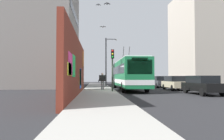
{
  "coord_description": "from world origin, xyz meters",
  "views": [
    {
      "loc": [
        -19.34,
        1.89,
        1.48
      ],
      "look_at": [
        0.66,
        0.29,
        2.16
      ],
      "focal_mm": 32.52,
      "sensor_mm": 36.0,
      "label": 1
    }
  ],
  "objects_px": {
    "pedestrian_midblock": "(102,80)",
    "street_lamp": "(107,59)",
    "parked_car_black": "(202,85)",
    "parked_car_dark_gray": "(159,81)",
    "parked_car_champagne": "(176,83)",
    "city_bus": "(128,74)",
    "traffic_light": "(112,63)"
  },
  "relations": [
    {
      "from": "parked_car_black",
      "to": "traffic_light",
      "type": "height_order",
      "value": "traffic_light"
    },
    {
      "from": "city_bus",
      "to": "parked_car_dark_gray",
      "type": "height_order",
      "value": "city_bus"
    },
    {
      "from": "pedestrian_midblock",
      "to": "parked_car_dark_gray",
      "type": "bearing_deg",
      "value": -51.6
    },
    {
      "from": "pedestrian_midblock",
      "to": "traffic_light",
      "type": "distance_m",
      "value": 3.16
    },
    {
      "from": "traffic_light",
      "to": "street_lamp",
      "type": "height_order",
      "value": "street_lamp"
    },
    {
      "from": "parked_car_dark_gray",
      "to": "city_bus",
      "type": "bearing_deg",
      "value": 134.17
    },
    {
      "from": "street_lamp",
      "to": "traffic_light",
      "type": "bearing_deg",
      "value": 179.56
    },
    {
      "from": "parked_car_champagne",
      "to": "pedestrian_midblock",
      "type": "bearing_deg",
      "value": 95.03
    },
    {
      "from": "parked_car_black",
      "to": "street_lamp",
      "type": "distance_m",
      "value": 14.73
    },
    {
      "from": "traffic_light",
      "to": "street_lamp",
      "type": "relative_size",
      "value": 0.57
    },
    {
      "from": "parked_car_champagne",
      "to": "parked_car_dark_gray",
      "type": "xyz_separation_m",
      "value": [
        5.79,
        -0.0,
        -0.0
      ]
    },
    {
      "from": "city_bus",
      "to": "parked_car_dark_gray",
      "type": "bearing_deg",
      "value": -45.83
    },
    {
      "from": "city_bus",
      "to": "parked_car_black",
      "type": "distance_m",
      "value": 8.35
    },
    {
      "from": "parked_car_dark_gray",
      "to": "traffic_light",
      "type": "xyz_separation_m",
      "value": [
        -9.09,
        7.35,
        1.95
      ]
    },
    {
      "from": "parked_car_black",
      "to": "parked_car_dark_gray",
      "type": "bearing_deg",
      "value": 0.0
    },
    {
      "from": "city_bus",
      "to": "traffic_light",
      "type": "relative_size",
      "value": 3.09
    },
    {
      "from": "parked_car_champagne",
      "to": "street_lamp",
      "type": "distance_m",
      "value": 10.39
    },
    {
      "from": "pedestrian_midblock",
      "to": "street_lamp",
      "type": "xyz_separation_m",
      "value": [
        7.4,
        -0.94,
        2.89
      ]
    },
    {
      "from": "parked_car_champagne",
      "to": "traffic_light",
      "type": "height_order",
      "value": "traffic_light"
    },
    {
      "from": "parked_car_champagne",
      "to": "traffic_light",
      "type": "relative_size",
      "value": 1.04
    },
    {
      "from": "parked_car_dark_gray",
      "to": "traffic_light",
      "type": "distance_m",
      "value": 11.85
    },
    {
      "from": "parked_car_dark_gray",
      "to": "street_lamp",
      "type": "xyz_separation_m",
      "value": [
        0.89,
        7.27,
        3.24
      ]
    },
    {
      "from": "street_lamp",
      "to": "city_bus",
      "type": "bearing_deg",
      "value": -160.77
    },
    {
      "from": "parked_car_champagne",
      "to": "city_bus",
      "type": "bearing_deg",
      "value": 81.98
    },
    {
      "from": "parked_car_dark_gray",
      "to": "street_lamp",
      "type": "relative_size",
      "value": 0.62
    },
    {
      "from": "city_bus",
      "to": "parked_car_champagne",
      "type": "relative_size",
      "value": 2.97
    },
    {
      "from": "city_bus",
      "to": "traffic_light",
      "type": "height_order",
      "value": "city_bus"
    },
    {
      "from": "parked_car_champagne",
      "to": "street_lamp",
      "type": "bearing_deg",
      "value": 47.45
    },
    {
      "from": "parked_car_black",
      "to": "pedestrian_midblock",
      "type": "height_order",
      "value": "pedestrian_midblock"
    },
    {
      "from": "parked_car_champagne",
      "to": "parked_car_dark_gray",
      "type": "bearing_deg",
      "value": -0.0
    },
    {
      "from": "parked_car_black",
      "to": "traffic_light",
      "type": "bearing_deg",
      "value": 71.82
    },
    {
      "from": "parked_car_dark_gray",
      "to": "parked_car_black",
      "type": "bearing_deg",
      "value": -180.0
    }
  ]
}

